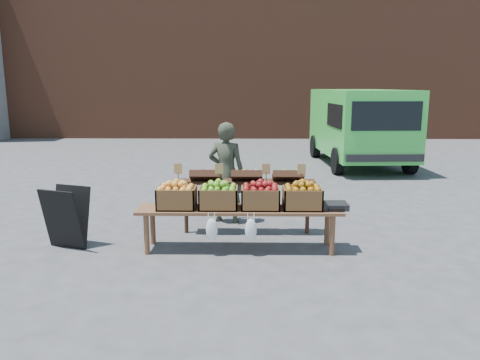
# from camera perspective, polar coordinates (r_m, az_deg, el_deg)

# --- Properties ---
(ground) EXTENTS (80.00, 80.00, 0.00)m
(ground) POSITION_cam_1_polar(r_m,az_deg,el_deg) (6.68, 1.70, -7.42)
(ground) COLOR #49484B
(brick_building) EXTENTS (24.00, 4.00, 10.00)m
(brick_building) POSITION_cam_1_polar(r_m,az_deg,el_deg) (21.51, 1.22, 19.01)
(brick_building) COLOR brown
(brick_building) RESTS_ON ground
(delivery_van) EXTENTS (2.33, 4.68, 2.05)m
(delivery_van) POSITION_cam_1_polar(r_m,az_deg,el_deg) (13.32, 14.28, 6.20)
(delivery_van) COLOR green
(delivery_van) RESTS_ON ground
(vendor) EXTENTS (0.66, 0.51, 1.61)m
(vendor) POSITION_cam_1_polar(r_m,az_deg,el_deg) (7.42, -1.67, 0.90)
(vendor) COLOR #333A2B
(vendor) RESTS_ON ground
(chalkboard_sign) EXTENTS (0.62, 0.47, 0.84)m
(chalkboard_sign) POSITION_cam_1_polar(r_m,az_deg,el_deg) (6.72, -20.42, -4.29)
(chalkboard_sign) COLOR black
(chalkboard_sign) RESTS_ON ground
(back_table) EXTENTS (2.10, 0.44, 1.04)m
(back_table) POSITION_cam_1_polar(r_m,az_deg,el_deg) (6.89, 0.83, -2.33)
(back_table) COLOR #371F14
(back_table) RESTS_ON ground
(display_bench) EXTENTS (2.70, 0.56, 0.57)m
(display_bench) POSITION_cam_1_polar(r_m,az_deg,el_deg) (6.26, -0.07, -5.99)
(display_bench) COLOR brown
(display_bench) RESTS_ON ground
(crate_golden_apples) EXTENTS (0.50, 0.40, 0.28)m
(crate_golden_apples) POSITION_cam_1_polar(r_m,az_deg,el_deg) (6.22, -7.70, -2.15)
(crate_golden_apples) COLOR gold
(crate_golden_apples) RESTS_ON display_bench
(crate_russet_pears) EXTENTS (0.50, 0.40, 0.28)m
(crate_russet_pears) POSITION_cam_1_polar(r_m,az_deg,el_deg) (6.16, -2.63, -2.19)
(crate_russet_pears) COLOR #498116
(crate_russet_pears) RESTS_ON display_bench
(crate_red_apples) EXTENTS (0.50, 0.40, 0.28)m
(crate_red_apples) POSITION_cam_1_polar(r_m,az_deg,el_deg) (6.15, 2.49, -2.21)
(crate_red_apples) COLOR #6F000C
(crate_red_apples) RESTS_ON display_bench
(crate_green_apples) EXTENTS (0.50, 0.40, 0.28)m
(crate_green_apples) POSITION_cam_1_polar(r_m,az_deg,el_deg) (6.19, 7.59, -2.21)
(crate_green_apples) COLOR #9D6810
(crate_green_apples) RESTS_ON display_bench
(weighing_scale) EXTENTS (0.34, 0.30, 0.08)m
(weighing_scale) POSITION_cam_1_polar(r_m,az_deg,el_deg) (6.28, 11.43, -3.09)
(weighing_scale) COLOR black
(weighing_scale) RESTS_ON display_bench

